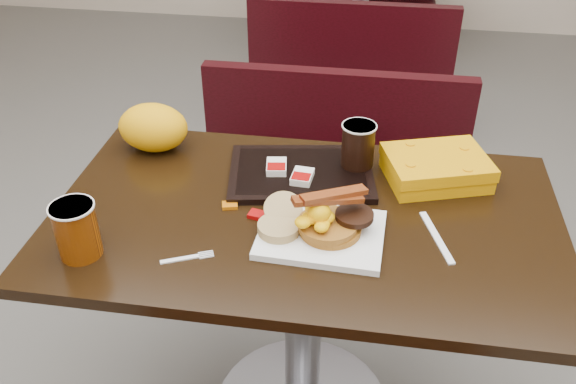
% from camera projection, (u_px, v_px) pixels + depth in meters
% --- Properties ---
extents(table_near, '(1.20, 0.70, 0.75)m').
position_uv_depth(table_near, '(303.00, 325.00, 1.67)').
color(table_near, black).
rests_on(table_near, floor).
extents(bench_near_n, '(1.00, 0.46, 0.72)m').
position_uv_depth(bench_near_n, '(329.00, 187.00, 2.25)').
color(bench_near_n, black).
rests_on(bench_near_n, floor).
extents(table_far, '(1.20, 0.70, 0.75)m').
position_uv_depth(table_far, '(360.00, 14.00, 3.79)').
color(table_far, black).
rests_on(table_far, floor).
extents(bench_far_s, '(1.00, 0.46, 0.72)m').
position_uv_depth(bench_far_s, '(352.00, 60.00, 3.23)').
color(bench_far_s, black).
rests_on(bench_far_s, floor).
extents(platter, '(0.29, 0.23, 0.02)m').
position_uv_depth(platter, '(321.00, 235.00, 1.38)').
color(platter, white).
rests_on(platter, table_near).
extents(pancake_stack, '(0.17, 0.17, 0.03)m').
position_uv_depth(pancake_stack, '(330.00, 226.00, 1.37)').
color(pancake_stack, '#A0611A').
rests_on(pancake_stack, platter).
extents(sausage_patty, '(0.11, 0.11, 0.01)m').
position_uv_depth(sausage_patty, '(354.00, 215.00, 1.37)').
color(sausage_patty, black).
rests_on(sausage_patty, pancake_stack).
extents(scrambled_eggs, '(0.10, 0.09, 0.05)m').
position_uv_depth(scrambled_eggs, '(319.00, 214.00, 1.34)').
color(scrambled_eggs, '#FFDC05').
rests_on(scrambled_eggs, pancake_stack).
extents(bacon_strips, '(0.18, 0.13, 0.01)m').
position_uv_depth(bacon_strips, '(328.00, 198.00, 1.34)').
color(bacon_strips, '#420E04').
rests_on(bacon_strips, scrambled_eggs).
extents(muffin_bottom, '(0.10, 0.10, 0.02)m').
position_uv_depth(muffin_bottom, '(279.00, 228.00, 1.37)').
color(muffin_bottom, tan).
rests_on(muffin_bottom, platter).
extents(muffin_top, '(0.09, 0.09, 0.05)m').
position_uv_depth(muffin_top, '(283.00, 209.00, 1.41)').
color(muffin_top, tan).
rests_on(muffin_top, platter).
extents(coffee_cup_near, '(0.12, 0.12, 0.13)m').
position_uv_depth(coffee_cup_near, '(77.00, 230.00, 1.30)').
color(coffee_cup_near, '#9C4505').
rests_on(coffee_cup_near, table_near).
extents(fork, '(0.11, 0.07, 0.00)m').
position_uv_depth(fork, '(180.00, 259.00, 1.32)').
color(fork, white).
rests_on(fork, table_near).
extents(knife, '(0.07, 0.18, 0.00)m').
position_uv_depth(knife, '(436.00, 237.00, 1.38)').
color(knife, white).
rests_on(knife, table_near).
extents(condiment_syrup, '(0.04, 0.04, 0.01)m').
position_uv_depth(condiment_syrup, '(230.00, 205.00, 1.48)').
color(condiment_syrup, '#BA5A07').
rests_on(condiment_syrup, table_near).
extents(condiment_ketchup, '(0.05, 0.04, 0.01)m').
position_uv_depth(condiment_ketchup, '(257.00, 215.00, 1.45)').
color(condiment_ketchup, '#8C0504').
rests_on(condiment_ketchup, table_near).
extents(tray, '(0.40, 0.31, 0.02)m').
position_uv_depth(tray, '(301.00, 173.00, 1.59)').
color(tray, black).
rests_on(tray, table_near).
extents(hashbrown_sleeve_left, '(0.06, 0.08, 0.02)m').
position_uv_depth(hashbrown_sleeve_left, '(276.00, 167.00, 1.58)').
color(hashbrown_sleeve_left, silver).
rests_on(hashbrown_sleeve_left, tray).
extents(hashbrown_sleeve_right, '(0.06, 0.07, 0.02)m').
position_uv_depth(hashbrown_sleeve_right, '(302.00, 177.00, 1.54)').
color(hashbrown_sleeve_right, silver).
rests_on(hashbrown_sleeve_right, tray).
extents(coffee_cup_far, '(0.10, 0.10, 0.12)m').
position_uv_depth(coffee_cup_far, '(358.00, 145.00, 1.58)').
color(coffee_cup_far, black).
rests_on(coffee_cup_far, tray).
extents(clamshell, '(0.29, 0.25, 0.07)m').
position_uv_depth(clamshell, '(436.00, 168.00, 1.56)').
color(clamshell, '#D48B03').
rests_on(clamshell, table_near).
extents(paper_bag, '(0.19, 0.14, 0.13)m').
position_uv_depth(paper_bag, '(153.00, 127.00, 1.67)').
color(paper_bag, '#FEB408').
rests_on(paper_bag, table_near).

